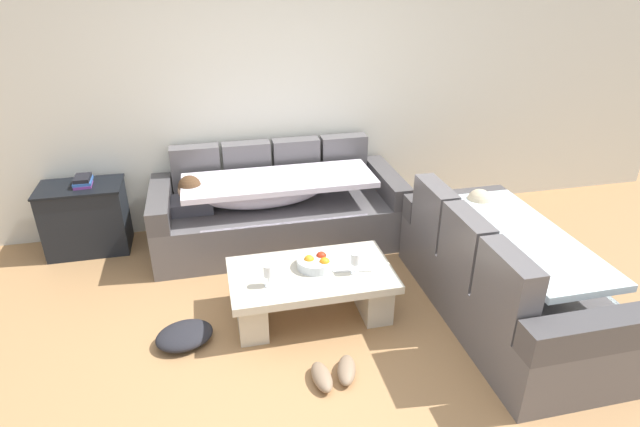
{
  "coord_description": "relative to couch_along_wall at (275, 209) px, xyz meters",
  "views": [
    {
      "loc": [
        -0.55,
        -2.7,
        2.44
      ],
      "look_at": [
        0.3,
        1.02,
        0.55
      ],
      "focal_mm": 29.01,
      "sensor_mm": 36.0,
      "label": 1
    }
  ],
  "objects": [
    {
      "name": "ground_plane",
      "position": [
        -0.01,
        -1.62,
        -0.33
      ],
      "size": [
        14.0,
        14.0,
        0.0
      ],
      "primitive_type": "plane",
      "color": "#A77A4D"
    },
    {
      "name": "back_wall",
      "position": [
        -0.01,
        0.53,
        1.02
      ],
      "size": [
        9.0,
        0.1,
        2.7
      ],
      "primitive_type": "cube",
      "color": "silver",
      "rests_on": "ground_plane"
    },
    {
      "name": "couch_along_wall",
      "position": [
        0.0,
        0.0,
        0.0
      ],
      "size": [
        2.27,
        0.92,
        0.88
      ],
      "color": "#5A5658",
      "rests_on": "ground_plane"
    },
    {
      "name": "couch_near_window",
      "position": [
        1.48,
        -1.5,
        0.0
      ],
      "size": [
        0.92,
        1.94,
        0.88
      ],
      "rotation": [
        0.0,
        0.0,
        1.57
      ],
      "color": "#5A5658",
      "rests_on": "ground_plane"
    },
    {
      "name": "coffee_table",
      "position": [
        0.09,
        -1.19,
        -0.09
      ],
      "size": [
        1.2,
        0.68,
        0.38
      ],
      "color": "beige",
      "rests_on": "ground_plane"
    },
    {
      "name": "fruit_bowl",
      "position": [
        0.14,
        -1.13,
        0.09
      ],
      "size": [
        0.28,
        0.28,
        0.1
      ],
      "color": "silver",
      "rests_on": "coffee_table"
    },
    {
      "name": "wine_glass_near_left",
      "position": [
        -0.23,
        -1.3,
        0.16
      ],
      "size": [
        0.07,
        0.07,
        0.17
      ],
      "color": "silver",
      "rests_on": "coffee_table"
    },
    {
      "name": "wine_glass_near_right",
      "position": [
        0.4,
        -1.28,
        0.16
      ],
      "size": [
        0.07,
        0.07,
        0.17
      ],
      "color": "silver",
      "rests_on": "coffee_table"
    },
    {
      "name": "open_magazine",
      "position": [
        0.4,
        -1.16,
        0.05
      ],
      "size": [
        0.31,
        0.25,
        0.01
      ],
      "primitive_type": "cube",
      "rotation": [
        0.0,
        0.0,
        -0.16
      ],
      "color": "white",
      "rests_on": "coffee_table"
    },
    {
      "name": "side_cabinet",
      "position": [
        -1.7,
        0.23,
        -0.01
      ],
      "size": [
        0.72,
        0.44,
        0.64
      ],
      "color": "black",
      "rests_on": "ground_plane"
    },
    {
      "name": "book_stack_on_cabinet",
      "position": [
        -1.66,
        0.23,
        0.35
      ],
      "size": [
        0.16,
        0.22,
        0.08
      ],
      "color": "#72337F",
      "rests_on": "side_cabinet"
    },
    {
      "name": "pair_of_shoes",
      "position": [
        0.09,
        -1.89,
        -0.29
      ],
      "size": [
        0.34,
        0.31,
        0.09
      ],
      "color": "#8C7259",
      "rests_on": "ground_plane"
    },
    {
      "name": "crumpled_garment",
      "position": [
        -0.85,
        -1.31,
        -0.27
      ],
      "size": [
        0.47,
        0.41,
        0.12
      ],
      "primitive_type": "ellipsoid",
      "rotation": [
        0.0,
        0.0,
        0.27
      ],
      "color": "#232328",
      "rests_on": "ground_plane"
    }
  ]
}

